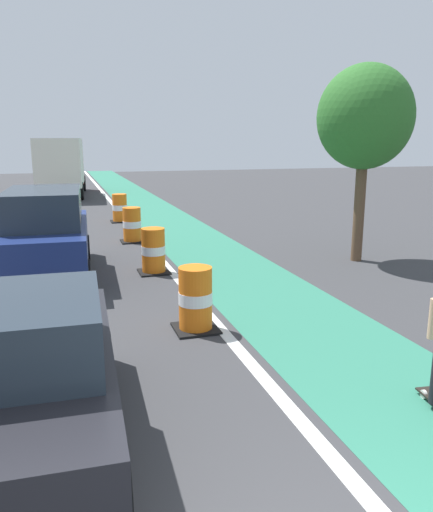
# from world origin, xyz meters

# --- Properties ---
(bike_lane_strip) EXTENTS (2.50, 80.00, 0.01)m
(bike_lane_strip) POSITION_xyz_m (2.40, 12.00, 0.00)
(bike_lane_strip) COLOR #2D755B
(bike_lane_strip) RESTS_ON ground
(lane_divider_stripe) EXTENTS (0.20, 80.00, 0.01)m
(lane_divider_stripe) POSITION_xyz_m (0.90, 12.00, 0.01)
(lane_divider_stripe) COLOR silver
(lane_divider_stripe) RESTS_ON ground
(parked_sedan_nearest) EXTENTS (2.05, 4.17, 1.70)m
(parked_sedan_nearest) POSITION_xyz_m (-2.06, 2.90, 0.83)
(parked_sedan_nearest) COLOR black
(parked_sedan_nearest) RESTS_ON ground
(parked_suv_second) EXTENTS (2.10, 4.69, 2.04)m
(parked_suv_second) POSITION_xyz_m (-1.94, 10.01, 1.04)
(parked_suv_second) COLOR navy
(parked_suv_second) RESTS_ON ground
(traffic_barrel_front) EXTENTS (0.73, 0.73, 1.09)m
(traffic_barrel_front) POSITION_xyz_m (0.49, 5.65, 0.53)
(traffic_barrel_front) COLOR orange
(traffic_barrel_front) RESTS_ON ground
(traffic_barrel_mid) EXTENTS (0.73, 0.73, 1.09)m
(traffic_barrel_mid) POSITION_xyz_m (0.48, 9.58, 0.53)
(traffic_barrel_mid) COLOR orange
(traffic_barrel_mid) RESTS_ON ground
(traffic_barrel_back) EXTENTS (0.73, 0.73, 1.09)m
(traffic_barrel_back) POSITION_xyz_m (0.51, 13.52, 0.53)
(traffic_barrel_back) COLOR orange
(traffic_barrel_back) RESTS_ON ground
(traffic_barrel_far) EXTENTS (0.73, 0.73, 1.09)m
(traffic_barrel_far) POSITION_xyz_m (0.61, 17.66, 0.53)
(traffic_barrel_far) COLOR orange
(traffic_barrel_far) RESTS_ON ground
(delivery_truck_down_block) EXTENTS (2.82, 7.74, 3.23)m
(delivery_truck_down_block) POSITION_xyz_m (-1.41, 28.08, 1.85)
(delivery_truck_down_block) COLOR silver
(delivery_truck_down_block) RESTS_ON ground
(street_tree_sidewalk) EXTENTS (2.40, 2.40, 5.00)m
(street_tree_sidewalk) POSITION_xyz_m (5.88, 9.25, 3.67)
(street_tree_sidewalk) COLOR brown
(street_tree_sidewalk) RESTS_ON ground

